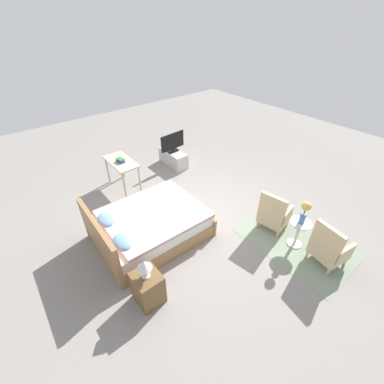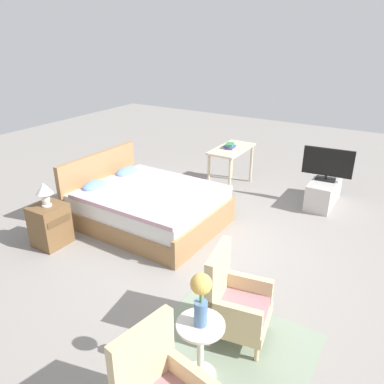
# 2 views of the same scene
# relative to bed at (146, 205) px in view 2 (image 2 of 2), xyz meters

# --- Properties ---
(ground_plane) EXTENTS (16.00, 16.00, 0.00)m
(ground_plane) POSITION_rel_bed_xyz_m (-0.12, -1.15, -0.30)
(ground_plane) COLOR gray
(floor_rug) EXTENTS (2.10, 1.50, 0.01)m
(floor_rug) POSITION_rel_bed_xyz_m (-2.00, -2.20, -0.29)
(floor_rug) COLOR gray
(floor_rug) RESTS_ON ground_plane
(bed) EXTENTS (1.67, 2.14, 0.96)m
(bed) POSITION_rel_bed_xyz_m (0.00, 0.00, 0.00)
(bed) COLOR #997047
(bed) RESTS_ON ground_plane
(armchair_by_window_right) EXTENTS (0.62, 0.62, 0.92)m
(armchair_by_window_right) POSITION_rel_bed_xyz_m (-1.41, -2.15, 0.08)
(armchair_by_window_right) COLOR #CCB284
(armchair_by_window_right) RESTS_ON floor_rug
(side_table) EXTENTS (0.40, 0.40, 0.58)m
(side_table) POSITION_rel_bed_xyz_m (-2.00, -2.12, 0.07)
(side_table) COLOR beige
(side_table) RESTS_ON ground_plane
(flower_vase) EXTENTS (0.17, 0.17, 0.48)m
(flower_vase) POSITION_rel_bed_xyz_m (-2.00, -2.12, 0.57)
(flower_vase) COLOR #4C709E
(flower_vase) RESTS_ON side_table
(nightstand) EXTENTS (0.44, 0.41, 0.59)m
(nightstand) POSITION_rel_bed_xyz_m (-1.19, 0.74, -0.00)
(nightstand) COLOR brown
(nightstand) RESTS_ON ground_plane
(table_lamp) EXTENTS (0.22, 0.22, 0.33)m
(table_lamp) POSITION_rel_bed_xyz_m (-1.19, 0.74, 0.50)
(table_lamp) COLOR silver
(table_lamp) RESTS_ON nightstand
(tv_stand) EXTENTS (0.96, 0.40, 0.44)m
(tv_stand) POSITION_rel_bed_xyz_m (2.13, -2.14, -0.08)
(tv_stand) COLOR #B7B2AD
(tv_stand) RESTS_ON ground_plane
(tv_flatscreen) EXTENTS (0.23, 0.80, 0.55)m
(tv_flatscreen) POSITION_rel_bed_xyz_m (2.13, -2.14, 0.42)
(tv_flatscreen) COLOR black
(tv_flatscreen) RESTS_ON tv_stand
(vanity_desk) EXTENTS (1.04, 0.52, 0.77)m
(vanity_desk) POSITION_rel_bed_xyz_m (1.97, -0.46, 0.36)
(vanity_desk) COLOR beige
(vanity_desk) RESTS_ON ground_plane
(book_stack) EXTENTS (0.24, 0.19, 0.09)m
(book_stack) POSITION_rel_bed_xyz_m (1.93, -0.44, 0.52)
(book_stack) COLOR #66387A
(book_stack) RESTS_ON vanity_desk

